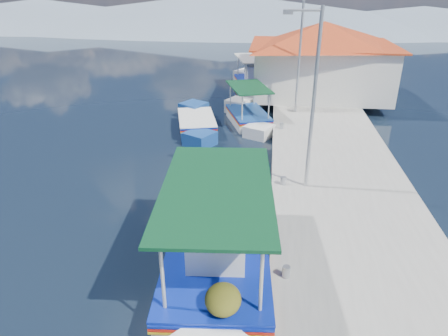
# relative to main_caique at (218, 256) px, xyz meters

# --- Properties ---
(ground) EXTENTS (160.00, 160.00, 0.00)m
(ground) POSITION_rel_main_caique_xyz_m (-2.04, 2.48, -0.57)
(ground) COLOR black
(ground) RESTS_ON ground
(quay) EXTENTS (5.00, 44.00, 0.50)m
(quay) POSITION_rel_main_caique_xyz_m (3.86, 8.48, -0.32)
(quay) COLOR #A6A39B
(quay) RESTS_ON ground
(bollards) EXTENTS (0.20, 17.20, 0.30)m
(bollards) POSITION_rel_main_caique_xyz_m (1.76, 7.73, 0.08)
(bollards) COLOR #A5A8AD
(bollards) RESTS_ON quay
(main_caique) EXTENTS (3.06, 9.00, 2.97)m
(main_caique) POSITION_rel_main_caique_xyz_m (0.00, 0.00, 0.00)
(main_caique) COLOR white
(main_caique) RESTS_ON ground
(caique_green_canopy) EXTENTS (3.02, 5.73, 2.26)m
(caique_green_canopy) POSITION_rel_main_caique_xyz_m (0.02, 12.66, -0.24)
(caique_green_canopy) COLOR white
(caique_green_canopy) RESTS_ON ground
(caique_blue_hull) EXTENTS (2.77, 5.90, 1.08)m
(caique_blue_hull) POSITION_rel_main_caique_xyz_m (-2.58, 11.25, -0.28)
(caique_blue_hull) COLOR navy
(caique_blue_hull) RESTS_ON ground
(caique_far) EXTENTS (3.23, 6.92, 2.50)m
(caique_far) POSITION_rel_main_caique_xyz_m (-0.13, 20.09, -0.11)
(caique_far) COLOR white
(caique_far) RESTS_ON ground
(harbor_building) EXTENTS (10.49, 10.49, 4.40)m
(harbor_building) POSITION_rel_main_caique_xyz_m (4.15, 17.48, 2.20)
(harbor_building) COLOR silver
(harbor_building) RESTS_ON quay
(lamp_post_near) EXTENTS (1.21, 0.14, 6.00)m
(lamp_post_near) POSITION_rel_main_caique_xyz_m (2.47, 4.48, 3.28)
(lamp_post_near) COLOR #A5A8AD
(lamp_post_near) RESTS_ON quay
(lamp_post_far) EXTENTS (1.21, 0.14, 6.00)m
(lamp_post_far) POSITION_rel_main_caique_xyz_m (2.47, 13.48, 3.28)
(lamp_post_far) COLOR #A5A8AD
(lamp_post_far) RESTS_ON quay
(mountain_ridge) EXTENTS (171.40, 96.00, 5.50)m
(mountain_ridge) POSITION_rel_main_caique_xyz_m (4.50, 58.48, 1.47)
(mountain_ridge) COLOR gray
(mountain_ridge) RESTS_ON ground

